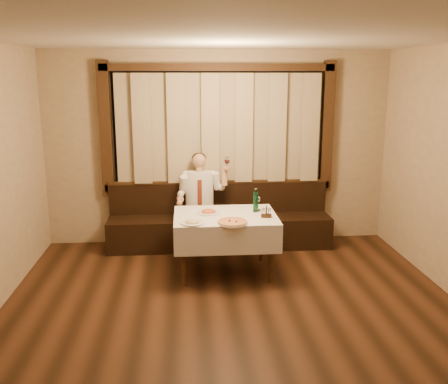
{
  "coord_description": "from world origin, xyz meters",
  "views": [
    {
      "loc": [
        -0.48,
        -4.24,
        2.46
      ],
      "look_at": [
        0.0,
        1.9,
        1.0
      ],
      "focal_mm": 40.0,
      "sensor_mm": 36.0,
      "label": 1
    }
  ],
  "objects": [
    {
      "name": "green_bottle",
      "position": [
        0.39,
        1.81,
        0.89
      ],
      "size": [
        0.07,
        0.07,
        0.3
      ],
      "rotation": [
        0.0,
        0.0,
        0.12
      ],
      "color": "#104E2F",
      "rests_on": "dining_table"
    },
    {
      "name": "seated_man",
      "position": [
        -0.28,
        2.63,
        0.81
      ],
      "size": [
        0.75,
        0.56,
        1.38
      ],
      "color": "black",
      "rests_on": "ground"
    },
    {
      "name": "room",
      "position": [
        -0.0,
        0.97,
        1.5
      ],
      "size": [
        5.01,
        6.01,
        2.81
      ],
      "color": "black",
      "rests_on": "ground"
    },
    {
      "name": "banquette",
      "position": [
        0.0,
        2.72,
        0.31
      ],
      "size": [
        3.2,
        0.61,
        0.94
      ],
      "color": "black",
      "rests_on": "ground"
    },
    {
      "name": "pasta_cream",
      "position": [
        -0.41,
        1.35,
        0.8
      ],
      "size": [
        0.28,
        0.28,
        0.1
      ],
      "rotation": [
        0.0,
        0.0,
        0.2
      ],
      "color": "white",
      "rests_on": "dining_table"
    },
    {
      "name": "pasta_red",
      "position": [
        -0.2,
        1.78,
        0.8
      ],
      "size": [
        0.29,
        0.29,
        0.1
      ],
      "rotation": [
        0.0,
        0.0,
        -0.0
      ],
      "color": "white",
      "rests_on": "dining_table"
    },
    {
      "name": "pizza",
      "position": [
        0.05,
        1.32,
        0.77
      ],
      "size": [
        0.37,
        0.37,
        0.04
      ],
      "rotation": [
        0.0,
        0.0,
        -0.03
      ],
      "color": "white",
      "rests_on": "dining_table"
    },
    {
      "name": "cruet_caddy",
      "position": [
        0.49,
        1.55,
        0.8
      ],
      "size": [
        0.13,
        0.08,
        0.14
      ],
      "rotation": [
        0.0,
        0.0,
        -0.1
      ],
      "color": "black",
      "rests_on": "dining_table"
    },
    {
      "name": "dining_table",
      "position": [
        0.0,
        1.7,
        0.65
      ],
      "size": [
        1.27,
        0.97,
        0.76
      ],
      "color": "black",
      "rests_on": "ground"
    },
    {
      "name": "table_wine_glass",
      "position": [
        0.43,
        1.88,
        0.9
      ],
      "size": [
        0.07,
        0.07,
        0.19
      ],
      "rotation": [
        0.0,
        0.0,
        0.26
      ],
      "color": "white",
      "rests_on": "dining_table"
    }
  ]
}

